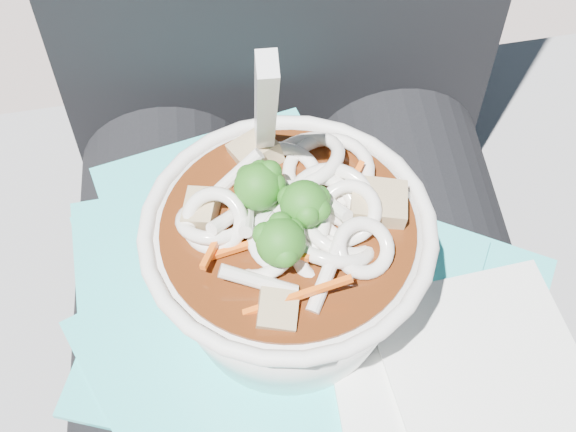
{
  "coord_description": "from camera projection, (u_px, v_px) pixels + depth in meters",
  "views": [
    {
      "loc": [
        -0.04,
        -0.22,
        1.04
      ],
      "look_at": [
        -0.01,
        0.03,
        0.69
      ],
      "focal_mm": 50.0,
      "sensor_mm": 36.0,
      "label": 1
    }
  ],
  "objects": [
    {
      "name": "napkins",
      "position": [
        467.0,
        405.0,
        0.47
      ],
      "size": [
        0.16,
        0.17,
        0.01
      ],
      "color": "white",
      "rests_on": "plastic_bag"
    },
    {
      "name": "person_body",
      "position": [
        299.0,
        271.0,
        0.6
      ],
      "size": [
        0.34,
        0.94,
        0.98
      ],
      "color": "black",
      "rests_on": "ground"
    },
    {
      "name": "plastic_bag",
      "position": [
        283.0,
        314.0,
        0.52
      ],
      "size": [
        0.33,
        0.34,
        0.02
      ],
      "color": "#30C8C8",
      "rests_on": "lap"
    },
    {
      "name": "lap",
      "position": [
        313.0,
        404.0,
        0.57
      ],
      "size": [
        0.34,
        0.48,
        0.15
      ],
      "color": "black",
      "rests_on": "stone_ledge"
    },
    {
      "name": "stone_ledge",
      "position": [
        290.0,
        376.0,
        0.89
      ],
      "size": [
        1.04,
        0.59,
        0.43
      ],
      "primitive_type": "cube",
      "rotation": [
        0.0,
        0.0,
        0.09
      ],
      "color": "slate",
      "rests_on": "ground"
    },
    {
      "name": "udon_bowl",
      "position": [
        289.0,
        258.0,
        0.46
      ],
      "size": [
        0.17,
        0.17,
        0.21
      ],
      "color": "white",
      "rests_on": "plastic_bag"
    }
  ]
}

